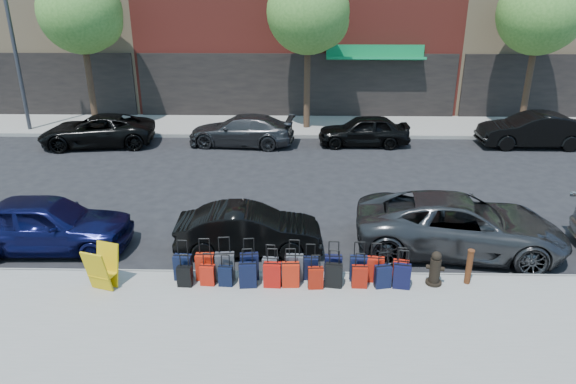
{
  "coord_description": "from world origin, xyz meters",
  "views": [
    {
      "loc": [
        0.14,
        -15.28,
        6.53
      ],
      "look_at": [
        -0.17,
        -1.5,
        1.05
      ],
      "focal_mm": 32.0,
      "sensor_mm": 36.0,
      "label": 1
    }
  ],
  "objects_px": {
    "car_near_2": "(459,225)",
    "suitcase_front_5": "(294,267)",
    "car_far_2": "(364,130)",
    "tree_right": "(543,15)",
    "tree_center": "(311,15)",
    "car_far_3": "(533,130)",
    "car_far_0": "(97,131)",
    "streetlight": "(16,32)",
    "car_near_0": "(46,224)",
    "tree_left": "(84,14)",
    "car_far_1": "(241,130)",
    "fire_hydrant": "(435,269)",
    "display_rack": "(102,268)",
    "bollard": "(469,266)",
    "car_near_1": "(249,230)"
  },
  "relations": [
    {
      "from": "car_near_1",
      "to": "car_near_0",
      "type": "bearing_deg",
      "value": 87.7
    },
    {
      "from": "tree_left",
      "to": "display_rack",
      "type": "distance_m",
      "value": 16.48
    },
    {
      "from": "car_near_0",
      "to": "car_near_1",
      "type": "distance_m",
      "value": 5.37
    },
    {
      "from": "fire_hydrant",
      "to": "bollard",
      "type": "distance_m",
      "value": 0.79
    },
    {
      "from": "car_near_0",
      "to": "car_far_2",
      "type": "bearing_deg",
      "value": -44.84
    },
    {
      "from": "car_near_0",
      "to": "car_near_2",
      "type": "distance_m",
      "value": 10.91
    },
    {
      "from": "car_far_2",
      "to": "car_near_1",
      "type": "bearing_deg",
      "value": -22.63
    },
    {
      "from": "streetlight",
      "to": "car_far_1",
      "type": "height_order",
      "value": "streetlight"
    },
    {
      "from": "car_far_0",
      "to": "streetlight",
      "type": "bearing_deg",
      "value": -126.88
    },
    {
      "from": "streetlight",
      "to": "car_far_2",
      "type": "height_order",
      "value": "streetlight"
    },
    {
      "from": "bollard",
      "to": "car_far_2",
      "type": "xyz_separation_m",
      "value": [
        -1.08,
        11.74,
        0.09
      ]
    },
    {
      "from": "tree_right",
      "to": "car_near_2",
      "type": "relative_size",
      "value": 1.35
    },
    {
      "from": "streetlight",
      "to": "bollard",
      "type": "relative_size",
      "value": 9.33
    },
    {
      "from": "streetlight",
      "to": "suitcase_front_5",
      "type": "distance_m",
      "value": 19.18
    },
    {
      "from": "fire_hydrant",
      "to": "car_far_2",
      "type": "relative_size",
      "value": 0.21
    },
    {
      "from": "car_near_1",
      "to": "car_far_2",
      "type": "relative_size",
      "value": 0.95
    },
    {
      "from": "suitcase_front_5",
      "to": "car_near_1",
      "type": "height_order",
      "value": "car_near_1"
    },
    {
      "from": "tree_right",
      "to": "car_far_3",
      "type": "relative_size",
      "value": 1.59
    },
    {
      "from": "suitcase_front_5",
      "to": "car_far_2",
      "type": "distance_m",
      "value": 12.04
    },
    {
      "from": "fire_hydrant",
      "to": "car_far_3",
      "type": "relative_size",
      "value": 0.18
    },
    {
      "from": "suitcase_front_5",
      "to": "car_near_1",
      "type": "relative_size",
      "value": 0.27
    },
    {
      "from": "car_near_2",
      "to": "suitcase_front_5",
      "type": "bearing_deg",
      "value": 120.21
    },
    {
      "from": "tree_left",
      "to": "car_far_0",
      "type": "relative_size",
      "value": 1.48
    },
    {
      "from": "tree_center",
      "to": "fire_hydrant",
      "type": "height_order",
      "value": "tree_center"
    },
    {
      "from": "tree_right",
      "to": "car_far_1",
      "type": "xyz_separation_m",
      "value": [
        -13.56,
        -2.73,
        -4.73
      ]
    },
    {
      "from": "car_near_2",
      "to": "car_far_1",
      "type": "bearing_deg",
      "value": 42.11
    },
    {
      "from": "tree_left",
      "to": "car_near_1",
      "type": "relative_size",
      "value": 1.91
    },
    {
      "from": "tree_left",
      "to": "car_far_1",
      "type": "bearing_deg",
      "value": -20.16
    },
    {
      "from": "tree_center",
      "to": "car_near_0",
      "type": "xyz_separation_m",
      "value": [
        -7.17,
        -12.67,
        -4.66
      ]
    },
    {
      "from": "bollard",
      "to": "display_rack",
      "type": "distance_m",
      "value": 8.37
    },
    {
      "from": "tree_right",
      "to": "tree_center",
      "type": "bearing_deg",
      "value": 180.0
    },
    {
      "from": "car_near_0",
      "to": "tree_right",
      "type": "bearing_deg",
      "value": -55.69
    },
    {
      "from": "car_far_1",
      "to": "fire_hydrant",
      "type": "bearing_deg",
      "value": 32.09
    },
    {
      "from": "display_rack",
      "to": "car_far_0",
      "type": "bearing_deg",
      "value": 128.58
    },
    {
      "from": "car_near_0",
      "to": "car_far_3",
      "type": "height_order",
      "value": "car_near_0"
    },
    {
      "from": "display_rack",
      "to": "car_far_2",
      "type": "relative_size",
      "value": 0.25
    },
    {
      "from": "tree_right",
      "to": "fire_hydrant",
      "type": "bearing_deg",
      "value": -118.57
    },
    {
      "from": "tree_right",
      "to": "car_far_2",
      "type": "relative_size",
      "value": 1.82
    },
    {
      "from": "car_near_2",
      "to": "car_far_2",
      "type": "xyz_separation_m",
      "value": [
        -1.38,
        9.83,
        -0.07
      ]
    },
    {
      "from": "tree_left",
      "to": "suitcase_front_5",
      "type": "distance_m",
      "value": 18.09
    },
    {
      "from": "fire_hydrant",
      "to": "tree_left",
      "type": "bearing_deg",
      "value": 149.85
    },
    {
      "from": "car_near_2",
      "to": "car_far_2",
      "type": "bearing_deg",
      "value": 15.19
    },
    {
      "from": "suitcase_front_5",
      "to": "car_far_1",
      "type": "bearing_deg",
      "value": 103.57
    },
    {
      "from": "suitcase_front_5",
      "to": "car_near_2",
      "type": "height_order",
      "value": "car_near_2"
    },
    {
      "from": "fire_hydrant",
      "to": "car_far_0",
      "type": "distance_m",
      "value": 16.66
    },
    {
      "from": "display_rack",
      "to": "car_far_2",
      "type": "bearing_deg",
      "value": 76.79
    },
    {
      "from": "tree_center",
      "to": "car_far_3",
      "type": "relative_size",
      "value": 1.59
    },
    {
      "from": "tree_left",
      "to": "car_far_3",
      "type": "relative_size",
      "value": 1.59
    },
    {
      "from": "car_near_0",
      "to": "bollard",
      "type": "bearing_deg",
      "value": -100.48
    },
    {
      "from": "tree_left",
      "to": "car_near_2",
      "type": "relative_size",
      "value": 1.35
    }
  ]
}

